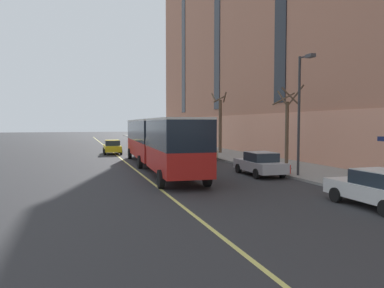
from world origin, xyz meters
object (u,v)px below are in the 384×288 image
(street_tree_mid_block, at_px, (287,125))
(fire_hydrant, at_px, (289,168))
(parked_car_navy_0, at_px, (165,143))
(parked_car_white_4, at_px, (378,189))
(parked_car_champagne_2, at_px, (202,151))
(taxi_cab, at_px, (112,147))
(street_lamp, at_px, (301,103))
(city_bus, at_px, (157,140))
(street_tree_far_uptown, at_px, (220,122))
(parked_car_green_1, at_px, (180,146))
(parked_car_silver_5, at_px, (260,164))

(street_tree_mid_block, relative_size, fire_hydrant, 8.58)
(street_tree_mid_block, distance_m, fire_hydrant, 5.26)
(parked_car_navy_0, distance_m, parked_car_white_4, 36.84)
(parked_car_champagne_2, xyz_separation_m, street_tree_mid_block, (3.99, -8.51, 2.48))
(taxi_cab, height_order, street_tree_mid_block, street_tree_mid_block)
(taxi_cab, height_order, street_lamp, street_lamp)
(taxi_cab, bearing_deg, parked_car_navy_0, 40.40)
(street_lamp, bearing_deg, parked_car_white_4, -101.80)
(city_bus, distance_m, parked_car_white_4, 16.72)
(street_tree_far_uptown, relative_size, fire_hydrant, 9.35)
(parked_car_green_1, bearing_deg, taxi_cab, 172.65)
(parked_car_green_1, distance_m, street_lamp, 21.76)
(parked_car_navy_0, distance_m, street_lamp, 29.09)
(city_bus, xyz_separation_m, parked_car_green_1, (5.56, 13.77, -1.37))
(parked_car_champagne_2, xyz_separation_m, fire_hydrant, (1.78, -12.40, -0.29))
(parked_car_silver_5, relative_size, street_tree_far_uptown, 0.68)
(parked_car_navy_0, distance_m, taxi_cab, 9.98)
(parked_car_green_1, height_order, parked_car_silver_5, same)
(street_tree_mid_block, xyz_separation_m, street_lamp, (-2.11, -5.00, 1.38))
(parked_car_champagne_2, relative_size, parked_car_white_4, 1.07)
(parked_car_green_1, bearing_deg, city_bus, -112.00)
(parked_car_silver_5, xyz_separation_m, street_lamp, (1.84, -1.82, 3.86))
(taxi_cab, distance_m, street_tree_mid_block, 20.96)
(parked_car_green_1, relative_size, street_tree_mid_block, 0.72)
(street_tree_mid_block, height_order, street_tree_far_uptown, street_tree_far_uptown)
(street_tree_far_uptown, bearing_deg, parked_car_navy_0, 111.43)
(city_bus, relative_size, street_lamp, 2.80)
(city_bus, height_order, parked_car_silver_5, city_bus)
(parked_car_champagne_2, distance_m, parked_car_white_4, 21.58)
(parked_car_champagne_2, relative_size, taxi_cab, 1.09)
(parked_car_white_4, relative_size, street_tree_mid_block, 0.72)
(parked_car_white_4, height_order, street_lamp, street_lamp)
(parked_car_navy_0, relative_size, street_tree_far_uptown, 0.69)
(street_tree_mid_block, xyz_separation_m, street_tree_far_uptown, (-0.05, 13.79, 0.26))
(parked_car_green_1, height_order, taxi_cab, same)
(parked_car_green_1, height_order, street_tree_far_uptown, street_tree_far_uptown)
(street_tree_mid_block, bearing_deg, parked_car_navy_0, 99.47)
(parked_car_white_4, height_order, fire_hydrant, parked_car_white_4)
(taxi_cab, relative_size, street_tree_mid_block, 0.71)
(parked_car_navy_0, height_order, parked_car_champagne_2, same)
(taxi_cab, bearing_deg, parked_car_silver_5, -69.58)
(parked_car_champagne_2, bearing_deg, parked_car_white_4, -89.48)
(parked_car_white_4, bearing_deg, parked_car_green_1, 90.45)
(parked_car_silver_5, bearing_deg, street_tree_mid_block, 38.78)
(street_tree_mid_block, distance_m, street_lamp, 5.60)
(parked_car_navy_0, xyz_separation_m, parked_car_green_1, (-0.06, -7.44, 0.00))
(parked_car_champagne_2, xyz_separation_m, street_tree_far_uptown, (3.95, 5.28, 2.74))
(parked_car_silver_5, height_order, taxi_cab, same)
(city_bus, height_order, taxi_cab, city_bus)
(fire_hydrant, bearing_deg, city_bus, 138.84)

